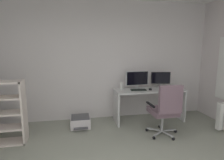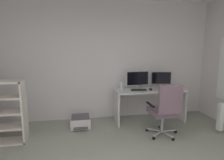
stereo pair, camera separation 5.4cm
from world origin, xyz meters
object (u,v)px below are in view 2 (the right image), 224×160
at_px(computer_mouse, 151,89).
at_px(desktop_speaker, 122,86).
at_px(monitor_main, 138,79).
at_px(office_chair, 165,109).
at_px(keyboard, 139,90).
at_px(desk, 149,97).
at_px(monitor_secondary, 161,79).
at_px(printer, 81,122).

relative_size(computer_mouse, desktop_speaker, 0.59).
relative_size(monitor_main, office_chair, 0.53).
bearing_deg(keyboard, computer_mouse, 3.39).
distance_m(keyboard, computer_mouse, 0.28).
bearing_deg(desk, computer_mouse, -95.08).
height_order(computer_mouse, office_chair, office_chair).
relative_size(monitor_main, monitor_secondary, 1.24).
bearing_deg(monitor_secondary, monitor_main, -179.99).
height_order(desk, printer, desk).
xyz_separation_m(monitor_secondary, computer_mouse, (-0.32, -0.17, -0.20)).
distance_m(desktop_speaker, office_chair, 1.13).
height_order(keyboard, computer_mouse, computer_mouse).
xyz_separation_m(desk, monitor_main, (-0.26, 0.10, 0.43)).
bearing_deg(computer_mouse, monitor_secondary, 44.76).
xyz_separation_m(monitor_main, keyboard, (-0.02, -0.16, -0.23)).
bearing_deg(computer_mouse, office_chair, -73.04).
height_order(keyboard, desktop_speaker, desktop_speaker).
bearing_deg(monitor_main, computer_mouse, -33.31).
bearing_deg(desk, monitor_secondary, 17.10).
xyz_separation_m(desktop_speaker, office_chair, (0.64, -0.89, -0.27)).
xyz_separation_m(desktop_speaker, printer, (-0.94, -0.13, -0.72)).
xyz_separation_m(monitor_secondary, keyboard, (-0.60, -0.16, -0.21)).
relative_size(desk, monitor_secondary, 3.57).
relative_size(desk, computer_mouse, 15.94).
bearing_deg(monitor_main, desktop_speaker, -172.97).
bearing_deg(printer, desk, 2.92).
xyz_separation_m(monitor_main, desktop_speaker, (-0.39, -0.05, -0.15)).
bearing_deg(desktop_speaker, desk, -4.42).
xyz_separation_m(keyboard, computer_mouse, (0.28, -0.00, 0.01)).
distance_m(desk, printer, 1.65).
height_order(monitor_secondary, computer_mouse, monitor_secondary).
height_order(monitor_main, desktop_speaker, monitor_main).
height_order(monitor_secondary, desktop_speaker, monitor_secondary).
height_order(monitor_secondary, printer, monitor_secondary).
bearing_deg(desktop_speaker, printer, -172.03).
relative_size(desk, office_chair, 1.53).
xyz_separation_m(desk, printer, (-1.59, -0.08, -0.44)).
distance_m(desk, monitor_secondary, 0.53).
distance_m(monitor_main, office_chair, 1.06).
bearing_deg(office_chair, computer_mouse, 89.83).
xyz_separation_m(keyboard, desktop_speaker, (-0.37, 0.12, 0.07)).
bearing_deg(printer, office_chair, -25.57).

